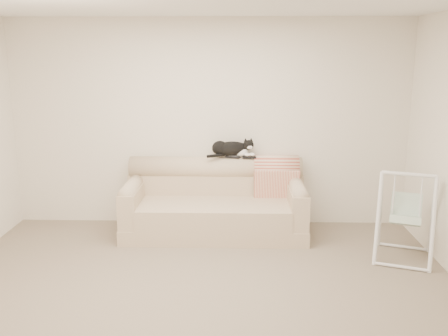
% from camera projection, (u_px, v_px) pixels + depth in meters
% --- Properties ---
extents(ground_plane, '(5.00, 5.00, 0.00)m').
position_uv_depth(ground_plane, '(199.00, 293.00, 4.64)').
color(ground_plane, '#796958').
rests_on(ground_plane, ground).
extents(room_shell, '(5.04, 4.04, 2.60)m').
position_uv_depth(room_shell, '(197.00, 130.00, 4.29)').
color(room_shell, beige).
rests_on(room_shell, ground).
extents(sofa, '(2.20, 0.93, 0.90)m').
position_uv_depth(sofa, '(215.00, 205.00, 6.13)').
color(sofa, tan).
rests_on(sofa, ground).
extents(remote_a, '(0.19, 0.08, 0.03)m').
position_uv_depth(remote_a, '(233.00, 157.00, 6.21)').
color(remote_a, black).
rests_on(remote_a, sofa).
extents(remote_b, '(0.17, 0.06, 0.02)m').
position_uv_depth(remote_b, '(249.00, 157.00, 6.19)').
color(remote_b, black).
rests_on(remote_b, sofa).
extents(tuxedo_cat, '(0.60, 0.31, 0.24)m').
position_uv_depth(tuxedo_cat, '(232.00, 149.00, 6.21)').
color(tuxedo_cat, black).
rests_on(tuxedo_cat, sofa).
extents(throw_blanket, '(0.56, 0.38, 0.58)m').
position_uv_depth(throw_blanket, '(276.00, 171.00, 6.25)').
color(throw_blanket, '#B94C39').
rests_on(throw_blanket, sofa).
extents(baby_swing, '(0.76, 0.78, 0.96)m').
position_uv_depth(baby_swing, '(406.00, 216.00, 5.31)').
color(baby_swing, white).
rests_on(baby_swing, ground).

